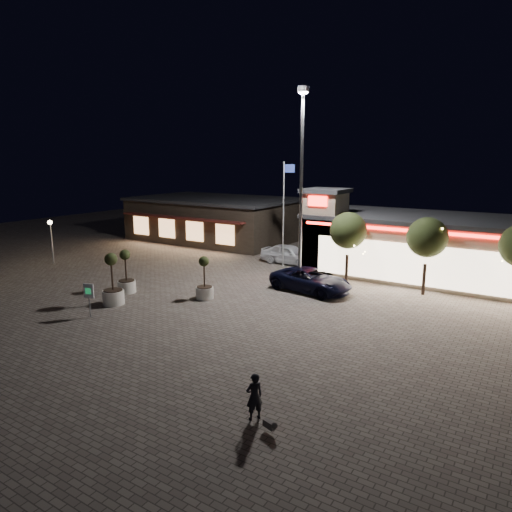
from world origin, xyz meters
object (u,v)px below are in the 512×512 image
Objects in this scene: pickup_truck at (311,280)px; white_sedan at (289,254)px; planter_left at (126,279)px; pedestrian at (254,396)px; valet_sign at (89,294)px; planter_mid at (113,289)px.

white_sedan is (-4.88, 6.11, 0.05)m from pickup_truck.
pedestrian is at bearing -27.96° from planter_left.
white_sedan is 16.93m from valet_sign.
valet_sign is at bearing 170.12° from white_sedan.
pickup_truck is 7.82m from white_sedan.
white_sedan is at bearing 47.08° from pickup_truck.
planter_left is (-4.72, -12.50, 0.06)m from white_sedan.
planter_left is at bearing -85.70° from pedestrian.
planter_mid is (-3.55, -14.55, 0.15)m from white_sedan.
planter_mid reaches higher than pickup_truck.
planter_mid is at bearing 166.14° from white_sedan.
pickup_truck is at bearing 45.05° from planter_mid.
valet_sign is at bearing -66.02° from planter_left.
planter_left is (-9.59, -6.39, 0.12)m from pickup_truck.
white_sedan is at bearing -122.08° from pedestrian.
planter_mid reaches higher than white_sedan.
planter_mid is at bearing -60.18° from planter_left.
white_sedan is 14.97m from planter_mid.
planter_mid is at bearing 107.85° from valet_sign.
planter_mid is (-8.42, -8.44, 0.20)m from pickup_truck.
pedestrian reaches higher than pickup_truck.
pedestrian is at bearing -15.43° from valet_sign.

